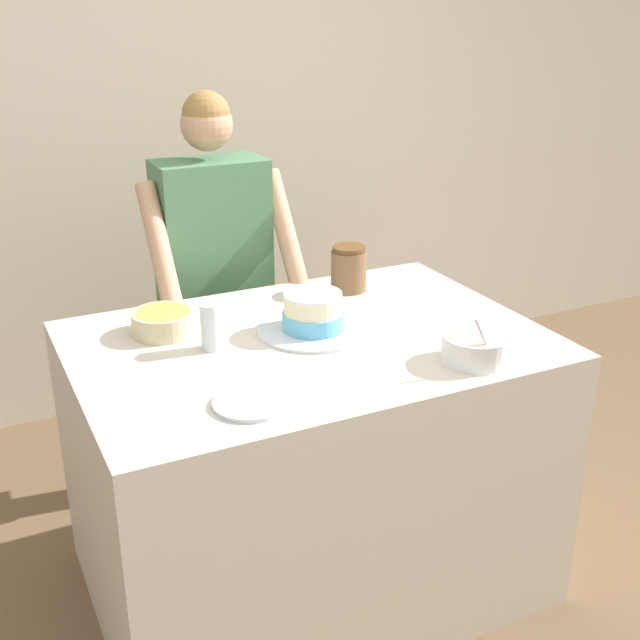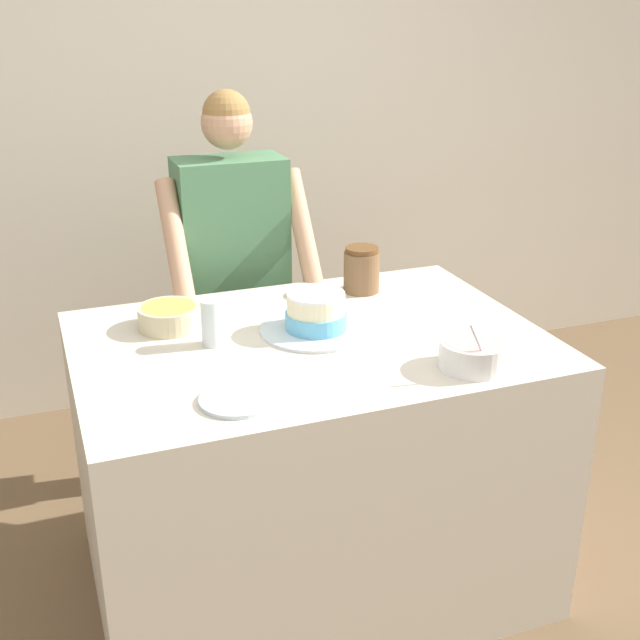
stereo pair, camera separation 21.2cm
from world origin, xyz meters
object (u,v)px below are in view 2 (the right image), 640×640
Objects in this scene: stoneware_jar at (362,270)px; frosting_bowl_pink at (473,353)px; person_baker at (233,260)px; drinking_glass at (212,323)px; frosting_bowl_yellow at (169,316)px; ceramic_plate at (237,400)px; cake at (316,315)px.

frosting_bowl_pink is at bearing -86.48° from stoneware_jar.
person_baker is 11.00× the size of drinking_glass.
frosting_bowl_yellow is (-0.34, -0.51, 0.01)m from person_baker.
person_baker is 1.17m from frosting_bowl_pink.
ceramic_plate is at bearing -83.02° from frosting_bowl_yellow.
frosting_bowl_yellow is at bearing -172.11° from stoneware_jar.
drinking_glass is at bearing -109.72° from person_baker.
cake is at bearing -2.14° from drinking_glass.
stoneware_jar is (0.60, 0.28, 0.01)m from drinking_glass.
person_baker is at bearing 131.07° from stoneware_jar.
cake is at bearing 128.44° from frosting_bowl_pink.
frosting_bowl_yellow is (-0.74, 0.59, -0.01)m from frosting_bowl_pink.
stoneware_jar is (0.28, 0.29, 0.03)m from cake.
stoneware_jar is at bearing 45.94° from cake.
person_baker reaches higher than frosting_bowl_yellow.
person_baker reaches higher than cake.
frosting_bowl_pink is 1.35× the size of drinking_glass.
person_baker is at bearing 75.60° from ceramic_plate.
drinking_glass is 0.39m from ceramic_plate.
person_baker is 9.66× the size of stoneware_jar.
frosting_bowl_pink is at bearing -51.56° from cake.
frosting_bowl_pink is 0.68m from ceramic_plate.
ceramic_plate is 1.24× the size of stoneware_jar.
frosting_bowl_pink is at bearing -70.02° from person_baker.
person_baker is 0.70m from cake.
frosting_bowl_yellow is at bearing 155.77° from cake.
cake is at bearing -24.23° from frosting_bowl_yellow.
ceramic_plate is (0.07, -0.56, -0.03)m from frosting_bowl_yellow.
cake is 1.83× the size of frosting_bowl_pink.
frosting_bowl_yellow is at bearing -124.02° from person_baker.
person_baker is 0.73m from drinking_glass.
person_baker reaches higher than frosting_bowl_pink.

